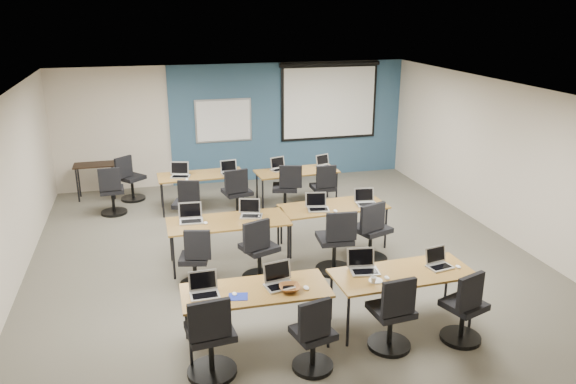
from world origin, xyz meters
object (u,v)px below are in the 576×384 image
object	(u,v)px
task_chair_9	(237,198)
task_chair_10	(286,193)
task_chair_6	(336,246)
training_table_mid_left	(228,223)
laptop_0	(204,289)
training_table_front_left	(256,293)
projector_screen	(329,97)
spare_chair_b	(112,195)
task_chair_3	(464,313)
spare_chair_a	(130,182)
task_chair_2	(392,319)
task_chair_5	(259,255)
task_chair_7	(371,237)
laptop_8	(180,173)
task_chair_11	(323,191)
laptop_5	(251,212)
whiteboard	(224,121)
training_table_front_right	(402,276)
laptop_4	(191,217)
laptop_6	(317,205)
laptop_7	(366,201)
training_table_mid_right	(334,208)
utility_table	(95,169)
task_chair_8	(187,208)
task_chair_4	(196,263)
laptop_11	(324,164)
laptop_9	(229,170)
laptop_1	(279,280)
laptop_2	(363,266)
laptop_3	(438,262)
task_chair_0	(211,343)
task_chair_1	(313,340)
training_table_back_left	(201,177)

from	to	relation	value
task_chair_9	task_chair_10	size ratio (longest dim) A/B	1.01
task_chair_6	training_table_mid_left	bearing A→B (deg)	159.16
training_table_mid_left	laptop_0	bearing A→B (deg)	-105.69
training_table_front_left	task_chair_10	distance (m)	4.53
projector_screen	spare_chair_b	size ratio (longest dim) A/B	2.43
task_chair_3	spare_chair_a	bearing A→B (deg)	102.38
task_chair_2	task_chair_5	world-z (taller)	task_chair_5
task_chair_7	laptop_8	size ratio (longest dim) A/B	2.90
task_chair_7	task_chair_11	bearing A→B (deg)	69.88
laptop_5	whiteboard	bearing A→B (deg)	104.48
whiteboard	task_chair_9	distance (m)	2.63
training_table_front_left	task_chair_2	xyz separation A→B (m)	(1.53, -0.53, -0.27)
training_table_front_right	laptop_4	world-z (taller)	laptop_4
laptop_6	laptop_7	size ratio (longest dim) A/B	1.02
training_table_mid_right	task_chair_5	size ratio (longest dim) A/B	1.76
laptop_7	task_chair_7	world-z (taller)	task_chair_7
projector_screen	task_chair_9	world-z (taller)	projector_screen
laptop_6	utility_table	bearing A→B (deg)	145.36
task_chair_8	task_chair_2	bearing A→B (deg)	-48.32
task_chair_2	task_chair_5	size ratio (longest dim) A/B	0.99
task_chair_4	task_chair_5	size ratio (longest dim) A/B	0.93
task_chair_3	task_chair_6	world-z (taller)	task_chair_6
training_table_mid_right	laptop_0	size ratio (longest dim) A/B	5.32
laptop_5	laptop_6	size ratio (longest dim) A/B	0.98
laptop_11	training_table_front_right	bearing A→B (deg)	-116.04
training_table_front_right	training_table_mid_left	world-z (taller)	same
training_table_front_right	laptop_9	bearing A→B (deg)	104.15
laptop_1	laptop_4	distance (m)	2.54
laptop_0	utility_table	bearing A→B (deg)	103.22
laptop_6	spare_chair_a	bearing A→B (deg)	142.21
whiteboard	laptop_0	bearing A→B (deg)	-100.49
whiteboard	laptop_5	world-z (taller)	whiteboard
laptop_2	task_chair_6	bearing A→B (deg)	92.39
task_chair_6	task_chair_8	size ratio (longest dim) A/B	1.08
laptop_7	laptop_8	bearing A→B (deg)	147.99
laptop_2	task_chair_8	world-z (taller)	laptop_2
training_table_mid_right	laptop_5	distance (m)	1.45
task_chair_2	laptop_3	world-z (taller)	task_chair_2
training_table_front_right	spare_chair_a	bearing A→B (deg)	117.84
laptop_9	utility_table	distance (m)	2.98
training_table_front_right	spare_chair_b	world-z (taller)	spare_chair_b
utility_table	spare_chair_a	world-z (taller)	spare_chair_a
training_table_front_left	task_chair_0	distance (m)	0.84
laptop_8	laptop_9	world-z (taller)	laptop_8
task_chair_1	task_chair_5	world-z (taller)	task_chair_5
task_chair_10	task_chair_1	bearing A→B (deg)	-85.51
training_table_front_left	training_table_back_left	world-z (taller)	same
training_table_back_left	task_chair_5	bearing A→B (deg)	-83.45
laptop_5	task_chair_8	xyz separation A→B (m)	(-0.90, 1.53, -0.40)
task_chair_3	task_chair_4	xyz separation A→B (m)	(-3.00, 2.24, -0.02)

